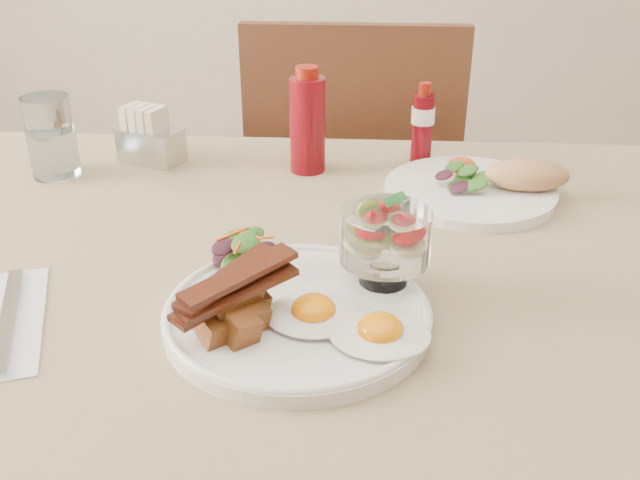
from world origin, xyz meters
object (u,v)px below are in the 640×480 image
at_px(second_plate, 484,186).
at_px(fruit_cup, 385,236).
at_px(chair_far, 352,204).
at_px(hot_sauce_bottle, 423,125).
at_px(ketchup_bottle, 307,123).
at_px(table, 343,321).
at_px(water_glass, 52,141).
at_px(main_plate, 297,315).
at_px(sugar_caddy, 149,139).

bearing_deg(second_plate, fruit_cup, -118.23).
bearing_deg(chair_far, hot_sauce_bottle, -70.93).
bearing_deg(ketchup_bottle, table, -77.13).
height_order(ketchup_bottle, hot_sauce_bottle, ketchup_bottle).
bearing_deg(water_glass, fruit_cup, -32.63).
bearing_deg(main_plate, water_glass, 137.02).
distance_m(main_plate, fruit_cup, 0.13).
height_order(ketchup_bottle, sugar_caddy, ketchup_bottle).
bearing_deg(chair_far, fruit_cup, -86.44).
height_order(main_plate, water_glass, water_glass).
distance_m(table, main_plate, 0.17).
height_order(chair_far, second_plate, chair_far).
relative_size(table, fruit_cup, 13.18).
distance_m(second_plate, sugar_caddy, 0.53).
bearing_deg(fruit_cup, hot_sauce_bottle, 80.70).
xyz_separation_m(chair_far, second_plate, (0.20, -0.46, 0.24)).
bearing_deg(fruit_cup, table, 121.87).
relative_size(fruit_cup, second_plate, 0.38).
distance_m(ketchup_bottle, water_glass, 0.39).
distance_m(second_plate, water_glass, 0.65).
bearing_deg(sugar_caddy, hot_sauce_bottle, 24.68).
bearing_deg(table, fruit_cup, -58.13).
xyz_separation_m(main_plate, fruit_cup, (0.09, 0.06, 0.06)).
bearing_deg(sugar_caddy, chair_far, 68.85).
relative_size(fruit_cup, hot_sauce_bottle, 0.77).
distance_m(table, sugar_caddy, 0.47).
xyz_separation_m(ketchup_bottle, water_glass, (-0.39, -0.04, -0.02)).
xyz_separation_m(main_plate, second_plate, (0.24, 0.34, 0.01)).
bearing_deg(sugar_caddy, main_plate, -36.60).
distance_m(main_plate, water_glass, 0.56).
bearing_deg(fruit_cup, sugar_caddy, 133.74).
bearing_deg(main_plate, table, 71.94).
distance_m(chair_far, ketchup_bottle, 0.49).
relative_size(table, chair_far, 1.43).
distance_m(chair_far, second_plate, 0.56).
bearing_deg(ketchup_bottle, chair_far, 79.91).
distance_m(chair_far, hot_sauce_bottle, 0.45).
height_order(table, second_plate, second_plate).
distance_m(table, hot_sauce_bottle, 0.39).
relative_size(table, second_plate, 4.96).
bearing_deg(hot_sauce_bottle, second_plate, -58.10).
bearing_deg(water_glass, ketchup_bottle, 6.50).
bearing_deg(table, ketchup_bottle, 102.87).
bearing_deg(main_plate, ketchup_bottle, 92.98).
distance_m(chair_far, sugar_caddy, 0.55).
distance_m(second_plate, hot_sauce_bottle, 0.16).
distance_m(table, fruit_cup, 0.18).
bearing_deg(second_plate, main_plate, -125.15).
relative_size(fruit_cup, ketchup_bottle, 0.62).
xyz_separation_m(table, fruit_cup, (0.05, -0.07, 0.16)).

